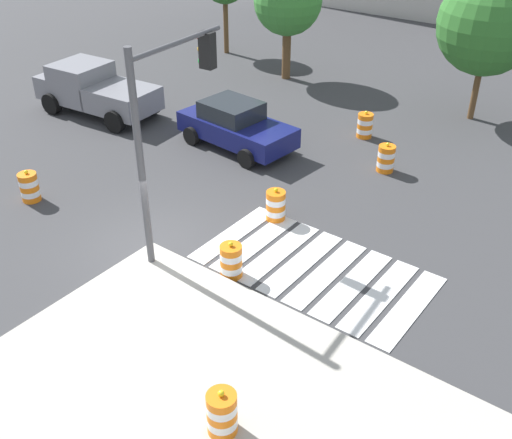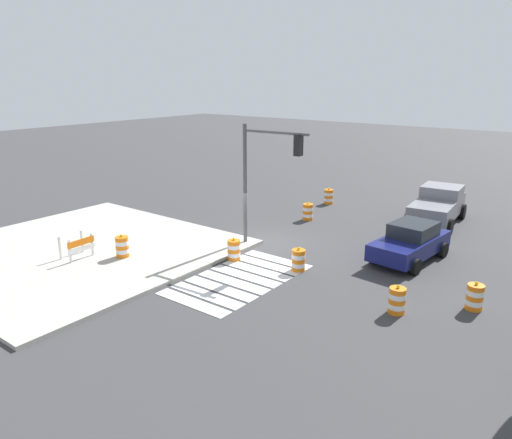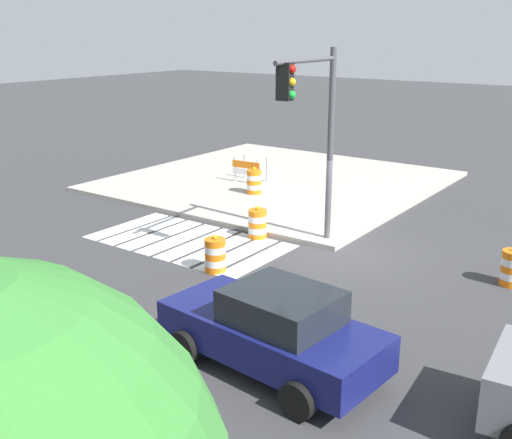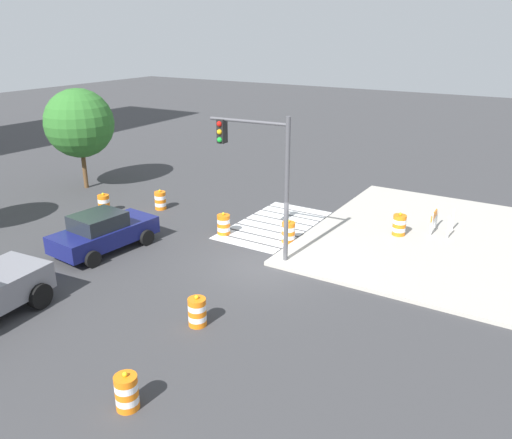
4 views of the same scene
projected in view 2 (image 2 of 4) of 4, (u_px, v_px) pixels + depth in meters
ground_plane at (263, 243)px, 23.30m from camera, size 120.00×120.00×0.00m
sidewalk_corner at (78, 250)px, 22.20m from camera, size 12.00×12.00×0.15m
crosswalk_stripes at (239, 279)px, 19.20m from camera, size 5.85×3.20×0.02m
sports_car at (410, 242)px, 21.03m from camera, size 4.45×2.45×1.63m
pickup_truck at (439, 205)px, 26.47m from camera, size 5.30×2.70×1.92m
traffic_barrel_near_corner at (234, 250)px, 21.09m from camera, size 0.56×0.56×1.02m
traffic_barrel_crosswalk_end at (329, 197)px, 30.44m from camera, size 0.56×0.56×1.02m
traffic_barrel_median_near at (298, 260)px, 19.94m from camera, size 0.56×0.56×1.02m
traffic_barrel_median_far at (475, 297)px, 16.61m from camera, size 0.56×0.56×1.02m
traffic_barrel_far_curb at (308, 212)px, 27.02m from camera, size 0.56×0.56×1.02m
traffic_barrel_lane_center at (397, 300)px, 16.36m from camera, size 0.56×0.56×1.02m
traffic_barrel_on_sidewalk at (122, 247)px, 21.07m from camera, size 0.56×0.56×1.02m
construction_barricade at (79, 246)px, 20.85m from camera, size 1.30×0.83×1.00m
traffic_light_pole at (266, 165)px, 21.50m from camera, size 0.57×3.29×5.50m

